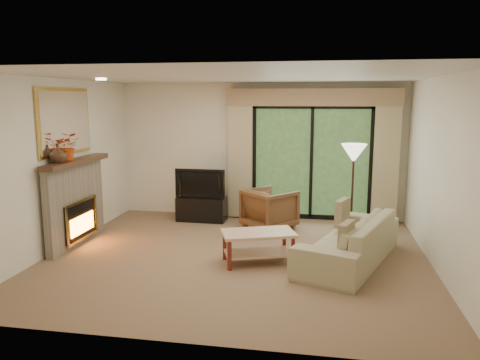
% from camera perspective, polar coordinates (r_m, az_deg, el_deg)
% --- Properties ---
extents(floor, '(5.50, 5.50, 0.00)m').
position_cam_1_polar(floor, '(6.96, -0.44, -9.38)').
color(floor, '#87684D').
rests_on(floor, ground).
extents(ceiling, '(5.50, 5.50, 0.00)m').
position_cam_1_polar(ceiling, '(6.58, -0.47, 12.53)').
color(ceiling, silver).
rests_on(ceiling, ground).
extents(wall_back, '(5.00, 0.00, 5.00)m').
position_cam_1_polar(wall_back, '(9.09, 2.42, 3.59)').
color(wall_back, white).
rests_on(wall_back, ground).
extents(wall_front, '(5.00, 0.00, 5.00)m').
position_cam_1_polar(wall_front, '(4.25, -6.59, -3.73)').
color(wall_front, white).
rests_on(wall_front, ground).
extents(wall_left, '(0.00, 5.00, 5.00)m').
position_cam_1_polar(wall_left, '(7.63, -21.21, 1.71)').
color(wall_left, white).
rests_on(wall_left, ground).
extents(wall_right, '(0.00, 5.00, 5.00)m').
position_cam_1_polar(wall_right, '(6.72, 23.29, 0.55)').
color(wall_right, white).
rests_on(wall_right, ground).
extents(fireplace, '(0.24, 1.70, 1.37)m').
position_cam_1_polar(fireplace, '(7.85, -19.43, -2.54)').
color(fireplace, gray).
rests_on(fireplace, floor).
extents(mirror, '(0.07, 1.45, 1.02)m').
position_cam_1_polar(mirror, '(7.73, -20.52, 6.70)').
color(mirror, gold).
rests_on(mirror, wall_left).
extents(sliding_door, '(2.26, 0.10, 2.16)m').
position_cam_1_polar(sliding_door, '(8.99, 8.70, 2.13)').
color(sliding_door, black).
rests_on(sliding_door, floor).
extents(curtain_left, '(0.45, 0.18, 2.35)m').
position_cam_1_polar(curtain_left, '(9.00, 0.06, 2.89)').
color(curtain_left, tan).
rests_on(curtain_left, floor).
extents(curtain_right, '(0.45, 0.18, 2.35)m').
position_cam_1_polar(curtain_right, '(8.94, 17.38, 2.39)').
color(curtain_right, tan).
rests_on(curtain_right, floor).
extents(cornice, '(3.20, 0.24, 0.32)m').
position_cam_1_polar(cornice, '(8.82, 8.89, 9.92)').
color(cornice, '#9E7E5C').
rests_on(cornice, wall_back).
extents(media_console, '(0.93, 0.43, 0.46)m').
position_cam_1_polar(media_console, '(8.94, -4.68, -3.51)').
color(media_console, black).
rests_on(media_console, floor).
extents(tv, '(0.95, 0.14, 0.55)m').
position_cam_1_polar(tv, '(8.84, -4.73, -0.33)').
color(tv, black).
rests_on(tv, media_console).
extents(armchair, '(1.10, 1.10, 0.72)m').
position_cam_1_polar(armchair, '(8.35, 3.62, -3.54)').
color(armchair, brown).
rests_on(armchair, floor).
extents(sofa, '(1.61, 2.42, 0.66)m').
position_cam_1_polar(sofa, '(6.85, 13.15, -7.09)').
color(sofa, tan).
rests_on(sofa, floor).
extents(pillow_near, '(0.23, 0.40, 0.39)m').
position_cam_1_polar(pillow_near, '(6.16, 12.83, -6.81)').
color(pillow_near, '#503E26').
rests_on(pillow_near, sofa).
extents(pillow_far, '(0.25, 0.43, 0.42)m').
position_cam_1_polar(pillow_far, '(7.41, 12.37, -3.90)').
color(pillow_far, '#503E26').
rests_on(pillow_far, sofa).
extents(coffee_table, '(1.14, 0.87, 0.45)m').
position_cam_1_polar(coffee_table, '(6.67, 2.23, -8.19)').
color(coffee_table, tan).
rests_on(coffee_table, floor).
extents(floor_lamp, '(0.45, 0.45, 1.57)m').
position_cam_1_polar(floor_lamp, '(7.98, 13.52, -1.32)').
color(floor_lamp, beige).
rests_on(floor_lamp, floor).
extents(vase, '(0.26, 0.26, 0.26)m').
position_cam_1_polar(vase, '(7.34, -21.31, 2.99)').
color(vase, '#442D1D').
rests_on(vase, fireplace).
extents(branches, '(0.46, 0.43, 0.43)m').
position_cam_1_polar(branches, '(7.56, -20.31, 3.86)').
color(branches, '#C84611').
rests_on(branches, fireplace).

